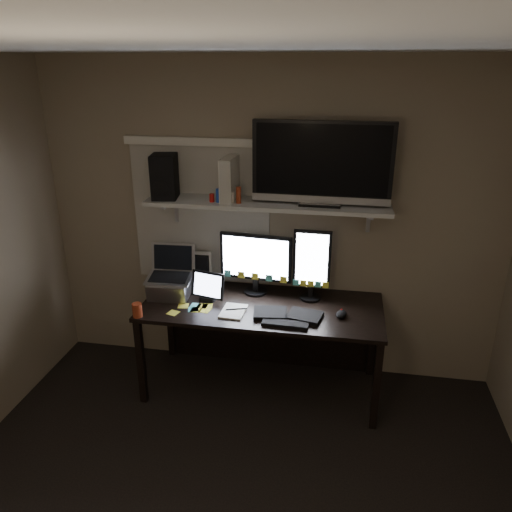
% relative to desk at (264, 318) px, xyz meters
% --- Properties ---
extents(ceiling, '(3.60, 3.60, 0.00)m').
position_rel_desk_xyz_m(ceiling, '(0.00, -1.55, 1.95)').
color(ceiling, silver).
rests_on(ceiling, back_wall).
extents(back_wall, '(3.60, 0.00, 3.60)m').
position_rel_desk_xyz_m(back_wall, '(0.00, 0.25, 0.70)').
color(back_wall, '#7F6E5B').
rests_on(back_wall, floor).
extents(window_blinds, '(1.10, 0.02, 1.10)m').
position_rel_desk_xyz_m(window_blinds, '(-0.55, 0.24, 0.75)').
color(window_blinds, beige).
rests_on(window_blinds, back_wall).
extents(desk, '(1.80, 0.75, 0.73)m').
position_rel_desk_xyz_m(desk, '(0.00, 0.00, 0.00)').
color(desk, black).
rests_on(desk, floor).
extents(wall_shelf, '(1.80, 0.35, 0.03)m').
position_rel_desk_xyz_m(wall_shelf, '(0.00, 0.08, 0.91)').
color(wall_shelf, '#BABAB5').
rests_on(wall_shelf, back_wall).
extents(monitor_landscape, '(0.57, 0.12, 0.50)m').
position_rel_desk_xyz_m(monitor_landscape, '(-0.08, 0.09, 0.43)').
color(monitor_landscape, black).
rests_on(monitor_landscape, desk).
extents(monitor_portrait, '(0.28, 0.06, 0.56)m').
position_rel_desk_xyz_m(monitor_portrait, '(0.35, 0.05, 0.46)').
color(monitor_portrait, black).
rests_on(monitor_portrait, desk).
extents(keyboard, '(0.51, 0.22, 0.03)m').
position_rel_desk_xyz_m(keyboard, '(0.21, -0.27, 0.19)').
color(keyboard, black).
rests_on(keyboard, desk).
extents(mouse, '(0.10, 0.13, 0.04)m').
position_rel_desk_xyz_m(mouse, '(0.59, -0.20, 0.20)').
color(mouse, black).
rests_on(mouse, desk).
extents(notepad, '(0.18, 0.24, 0.01)m').
position_rel_desk_xyz_m(notepad, '(-0.19, -0.27, 0.18)').
color(notepad, silver).
rests_on(notepad, desk).
extents(tablet, '(0.29, 0.17, 0.24)m').
position_rel_desk_xyz_m(tablet, '(-0.42, -0.11, 0.29)').
color(tablet, black).
rests_on(tablet, desk).
extents(file_sorter, '(0.22, 0.10, 0.28)m').
position_rel_desk_xyz_m(file_sorter, '(-0.59, 0.17, 0.32)').
color(file_sorter, black).
rests_on(file_sorter, desk).
extents(laptop, '(0.36, 0.30, 0.39)m').
position_rel_desk_xyz_m(laptop, '(-0.73, -0.09, 0.37)').
color(laptop, '#ABAAAF').
rests_on(laptop, desk).
extents(cup, '(0.09, 0.09, 0.10)m').
position_rel_desk_xyz_m(cup, '(-0.85, -0.45, 0.23)').
color(cup, maroon).
rests_on(cup, desk).
extents(sticky_notes, '(0.36, 0.28, 0.00)m').
position_rel_desk_xyz_m(sticky_notes, '(-0.54, -0.27, 0.18)').
color(sticky_notes, '#F6EF42').
rests_on(sticky_notes, desk).
extents(tv, '(0.98, 0.19, 0.59)m').
position_rel_desk_xyz_m(tv, '(0.39, 0.07, 1.22)').
color(tv, black).
rests_on(tv, wall_shelf).
extents(game_console, '(0.10, 0.27, 0.32)m').
position_rel_desk_xyz_m(game_console, '(-0.28, 0.08, 1.09)').
color(game_console, beige).
rests_on(game_console, wall_shelf).
extents(speaker, '(0.21, 0.24, 0.33)m').
position_rel_desk_xyz_m(speaker, '(-0.77, 0.06, 1.09)').
color(speaker, black).
rests_on(speaker, wall_shelf).
extents(bottles, '(0.23, 0.09, 0.14)m').
position_rel_desk_xyz_m(bottles, '(-0.30, 0.00, 1.00)').
color(bottles, '#A50F0C').
rests_on(bottles, wall_shelf).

